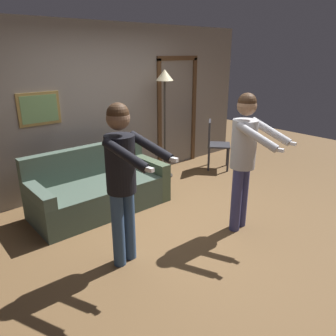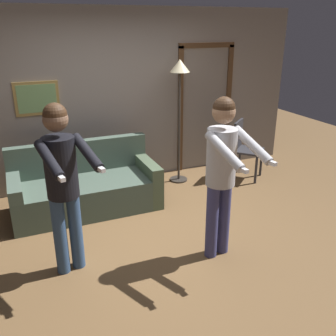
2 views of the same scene
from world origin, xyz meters
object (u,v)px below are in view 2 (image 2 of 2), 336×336
torchiere_lamp (180,85)px  person_standing_right (222,165)px  couch (86,189)px  dining_chair_distant (244,146)px  person_standing_left (62,175)px

torchiere_lamp → person_standing_right: torchiere_lamp is taller
couch → person_standing_right: 2.13m
person_standing_right → dining_chair_distant: 2.38m
person_standing_right → couch: bearing=123.1°
torchiere_lamp → dining_chair_distant: 1.44m
couch → dining_chair_distant: bearing=2.6°
torchiere_lamp → person_standing_left: (-1.98, -1.70, -0.47)m
torchiere_lamp → person_standing_right: size_ratio=1.09×
torchiere_lamp → person_standing_left: 2.66m
couch → dining_chair_distant: (2.57, 0.12, 0.25)m
couch → person_standing_left: person_standing_left is taller
couch → torchiere_lamp: (1.56, 0.39, 1.24)m
couch → person_standing_left: 1.58m
torchiere_lamp → person_standing_left: torchiere_lamp is taller
couch → dining_chair_distant: dining_chair_distant is taller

